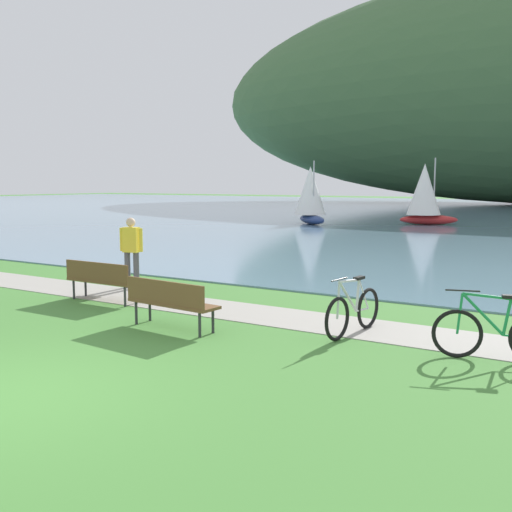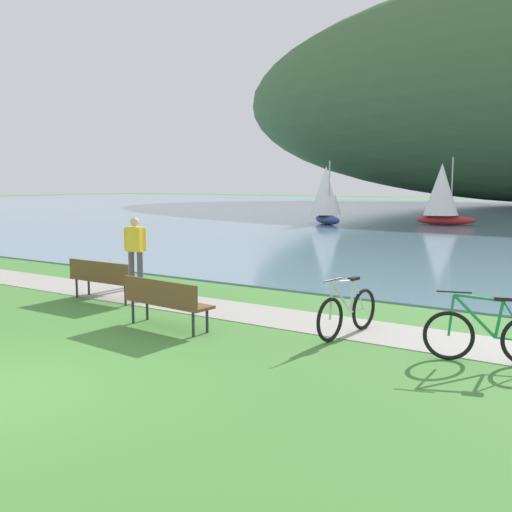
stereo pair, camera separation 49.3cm
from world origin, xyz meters
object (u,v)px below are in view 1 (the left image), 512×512
park_bench_further_along (170,300)px  bicycle_leaning_near_bench (353,311)px  sailboat_toward_hillside (425,193)px  person_at_shoreline (131,248)px  park_bench_near_camera (101,278)px  bicycle_beside_path (495,333)px  sailboat_nearest_to_shore (310,194)px

park_bench_further_along → bicycle_leaning_near_bench: (2.84, 1.36, -0.12)m
bicycle_leaning_near_bench → sailboat_toward_hillside: bearing=103.6°
person_at_shoreline → sailboat_toward_hillside: bearing=90.2°
park_bench_near_camera → person_at_shoreline: (-0.62, 1.59, 0.46)m
park_bench_near_camera → sailboat_toward_hillside: sailboat_toward_hillside is taller
bicycle_beside_path → sailboat_toward_hillside: 27.94m
park_bench_near_camera → sailboat_toward_hillside: bearing=91.5°
bicycle_leaning_near_bench → sailboat_toward_hillside: 27.01m
park_bench_further_along → sailboat_toward_hillside: size_ratio=0.46×
bicycle_leaning_near_bench → park_bench_near_camera: bearing=-177.2°
park_bench_near_camera → park_bench_further_along: 2.99m
park_bench_further_along → bicycle_leaning_near_bench: bicycle_leaning_near_bench is taller
park_bench_further_along → sailboat_toward_hillside: sailboat_toward_hillside is taller
park_bench_further_along → person_at_shoreline: size_ratio=1.07×
park_bench_near_camera → sailboat_toward_hillside: (-0.71, 26.49, 1.38)m
bicycle_leaning_near_bench → person_at_shoreline: (-6.25, 1.31, 0.58)m
park_bench_near_camera → park_bench_further_along: size_ratio=0.98×
bicycle_leaning_near_bench → sailboat_nearest_to_shore: sailboat_nearest_to_shore is taller
park_bench_near_camera → park_bench_further_along: bearing=-21.1°
park_bench_further_along → sailboat_toward_hillside: bearing=97.2°
person_at_shoreline → park_bench_near_camera: bearing=-68.6°
sailboat_nearest_to_shore → park_bench_further_along: bearing=-68.7°
park_bench_further_along → sailboat_nearest_to_shore: sailboat_nearest_to_shore is taller
sailboat_nearest_to_shore → sailboat_toward_hillside: bearing=25.9°
bicycle_beside_path → person_at_shoreline: person_at_shoreline is taller
bicycle_beside_path → sailboat_nearest_to_shore: bearing=122.0°
sailboat_nearest_to_shore → sailboat_toward_hillside: size_ratio=0.96×
sailboat_toward_hillside → person_at_shoreline: bearing=-89.8°
person_at_shoreline → sailboat_nearest_to_shore: size_ratio=0.45×
park_bench_near_camera → sailboat_nearest_to_shore: (-6.79, 23.54, 1.30)m
bicycle_beside_path → park_bench_near_camera: bearing=179.8°
bicycle_leaning_near_bench → bicycle_beside_path: size_ratio=1.03×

